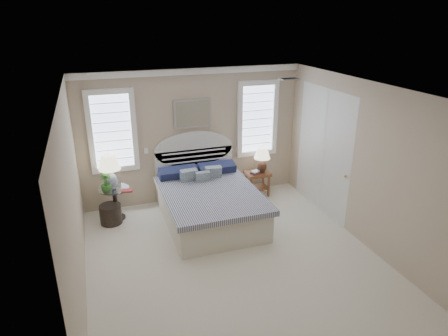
% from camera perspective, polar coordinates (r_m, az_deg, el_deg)
% --- Properties ---
extents(floor, '(4.50, 5.00, 0.01)m').
position_cam_1_polar(floor, '(6.50, 1.55, -13.09)').
color(floor, silver).
rests_on(floor, ground).
extents(ceiling, '(4.50, 5.00, 0.01)m').
position_cam_1_polar(ceiling, '(5.46, 1.84, 11.01)').
color(ceiling, white).
rests_on(ceiling, wall_back).
extents(wall_back, '(4.50, 0.02, 2.70)m').
position_cam_1_polar(wall_back, '(8.10, -4.51, 4.56)').
color(wall_back, '#C0AD90').
rests_on(wall_back, floor).
extents(wall_left, '(0.02, 5.00, 2.70)m').
position_cam_1_polar(wall_left, '(5.55, -20.75, -4.96)').
color(wall_left, '#C0AD90').
rests_on(wall_left, floor).
extents(wall_right, '(0.02, 5.00, 2.70)m').
position_cam_1_polar(wall_right, '(6.91, 19.45, 0.40)').
color(wall_right, '#C0AD90').
rests_on(wall_right, floor).
extents(crown_molding, '(4.50, 0.08, 0.12)m').
position_cam_1_polar(crown_molding, '(7.79, -4.71, 13.61)').
color(crown_molding, white).
rests_on(crown_molding, wall_back).
extents(hvac_vent, '(0.30, 0.20, 0.02)m').
position_cam_1_polar(hvac_vent, '(6.67, 9.28, 12.46)').
color(hvac_vent, '#B2B2B2').
rests_on(hvac_vent, ceiling).
extents(switch_plate, '(0.08, 0.01, 0.12)m').
position_cam_1_polar(switch_plate, '(7.98, -11.06, 2.45)').
color(switch_plate, white).
rests_on(switch_plate, wall_back).
extents(window_left, '(0.90, 0.06, 1.60)m').
position_cam_1_polar(window_left, '(7.79, -15.66, 5.07)').
color(window_left, '#C9DFFF').
rests_on(window_left, wall_back).
extents(window_right, '(0.90, 0.06, 1.60)m').
position_cam_1_polar(window_right, '(8.45, 4.77, 7.03)').
color(window_right, '#C9DFFF').
rests_on(window_right, wall_back).
extents(painting, '(0.74, 0.04, 0.58)m').
position_cam_1_polar(painting, '(7.94, -4.53, 7.73)').
color(painting, silver).
rests_on(painting, wall_back).
extents(closet_door, '(0.02, 1.80, 2.40)m').
position_cam_1_polar(closet_door, '(7.86, 13.96, 2.32)').
color(closet_door, silver).
rests_on(closet_door, floor).
extents(bed, '(1.72, 2.28, 1.47)m').
position_cam_1_polar(bed, '(7.51, -2.28, -4.68)').
color(bed, beige).
rests_on(bed, floor).
extents(side_table_left, '(0.56, 0.56, 0.63)m').
position_cam_1_polar(side_table_left, '(7.80, -15.29, -4.43)').
color(side_table_left, black).
rests_on(side_table_left, floor).
extents(nightstand_right, '(0.50, 0.40, 0.53)m').
position_cam_1_polar(nightstand_right, '(8.51, 4.78, -1.50)').
color(nightstand_right, brown).
rests_on(nightstand_right, floor).
extents(floor_pot, '(0.47, 0.47, 0.36)m').
position_cam_1_polar(floor_pot, '(7.75, -15.87, -6.36)').
color(floor_pot, black).
rests_on(floor_pot, floor).
extents(lamp_left, '(0.43, 0.43, 0.65)m').
position_cam_1_polar(lamp_left, '(7.58, -16.03, -0.04)').
color(lamp_left, silver).
rests_on(lamp_left, side_table_left).
extents(lamp_right, '(0.34, 0.34, 0.55)m').
position_cam_1_polar(lamp_right, '(8.34, 5.46, 1.51)').
color(lamp_right, black).
rests_on(lamp_right, nightstand_right).
extents(potted_plant, '(0.23, 0.23, 0.36)m').
position_cam_1_polar(potted_plant, '(7.51, -16.53, -2.06)').
color(potted_plant, '#2F7631').
rests_on(potted_plant, side_table_left).
extents(books_left, '(0.23, 0.19, 0.03)m').
position_cam_1_polar(books_left, '(7.51, -13.67, -3.15)').
color(books_left, maroon).
rests_on(books_left, side_table_left).
extents(books_right, '(0.21, 0.18, 0.07)m').
position_cam_1_polar(books_right, '(8.34, 4.50, -0.64)').
color(books_right, maroon).
rests_on(books_right, nightstand_right).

